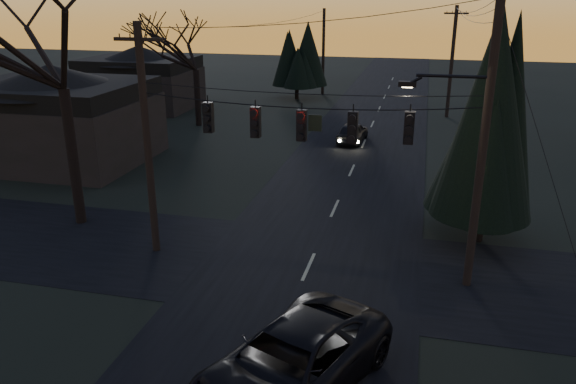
% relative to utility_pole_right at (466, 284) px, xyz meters
% --- Properties ---
extents(main_road, '(8.00, 120.00, 0.02)m').
position_rel_utility_pole_right_xyz_m(main_road, '(-5.50, 10.00, 0.01)').
color(main_road, black).
rests_on(main_road, ground).
extents(cross_road, '(60.00, 7.00, 0.02)m').
position_rel_utility_pole_right_xyz_m(cross_road, '(-5.50, 0.00, 0.01)').
color(cross_road, black).
rests_on(cross_road, ground).
extents(utility_pole_right, '(5.00, 0.30, 10.00)m').
position_rel_utility_pole_right_xyz_m(utility_pole_right, '(0.00, 0.00, 0.00)').
color(utility_pole_right, black).
rests_on(utility_pole_right, ground).
extents(utility_pole_left, '(1.80, 0.30, 8.50)m').
position_rel_utility_pole_right_xyz_m(utility_pole_left, '(-11.50, 0.00, 0.00)').
color(utility_pole_left, black).
rests_on(utility_pole_left, ground).
extents(utility_pole_far_r, '(1.80, 0.30, 8.50)m').
position_rel_utility_pole_right_xyz_m(utility_pole_far_r, '(0.00, 28.00, 0.00)').
color(utility_pole_far_r, black).
rests_on(utility_pole_far_r, ground).
extents(utility_pole_far_l, '(0.30, 0.30, 8.00)m').
position_rel_utility_pole_right_xyz_m(utility_pole_far_l, '(-11.50, 36.00, 0.00)').
color(utility_pole_far_l, black).
rests_on(utility_pole_far_l, ground).
extents(span_signal_assembly, '(11.50, 0.44, 1.53)m').
position_rel_utility_pole_right_xyz_m(span_signal_assembly, '(-5.74, 0.00, 5.29)').
color(span_signal_assembly, black).
rests_on(span_signal_assembly, ground).
extents(bare_tree_left, '(10.39, 10.39, 11.56)m').
position_rel_utility_pole_right_xyz_m(bare_tree_left, '(-15.94, 1.83, 8.09)').
color(bare_tree_left, black).
rests_on(bare_tree_left, ground).
extents(evergreen_right, '(4.00, 4.00, 8.24)m').
position_rel_utility_pole_right_xyz_m(evergreen_right, '(0.64, 3.86, 4.71)').
color(evergreen_right, black).
rests_on(evergreen_right, ground).
extents(bare_tree_dist, '(6.61, 6.61, 8.21)m').
position_rel_utility_pole_right_xyz_m(bare_tree_dist, '(-18.11, 20.61, 5.73)').
color(bare_tree_dist, black).
rests_on(bare_tree_dist, ground).
extents(evergreen_dist, '(3.95, 3.95, 6.09)m').
position_rel_utility_pole_right_xyz_m(evergreen_dist, '(-13.39, 32.98, 3.64)').
color(evergreen_dist, black).
rests_on(evergreen_dist, ground).
extents(house_left_near, '(10.00, 8.00, 5.60)m').
position_rel_utility_pole_right_xyz_m(house_left_near, '(-22.50, 10.00, 2.80)').
color(house_left_near, black).
rests_on(house_left_near, ground).
extents(house_left_far, '(9.00, 7.00, 5.20)m').
position_rel_utility_pole_right_xyz_m(house_left_far, '(-25.50, 26.00, 2.60)').
color(house_left_far, black).
rests_on(house_left_far, ground).
extents(suv_near, '(4.95, 6.73, 1.70)m').
position_rel_utility_pole_right_xyz_m(suv_near, '(-4.56, -6.73, 0.85)').
color(suv_near, black).
rests_on(suv_near, ground).
extents(sedan_oncoming_a, '(1.91, 4.03, 1.33)m').
position_rel_utility_pole_right_xyz_m(sedan_oncoming_a, '(-6.30, 18.29, 0.67)').
color(sedan_oncoming_a, black).
rests_on(sedan_oncoming_a, ground).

